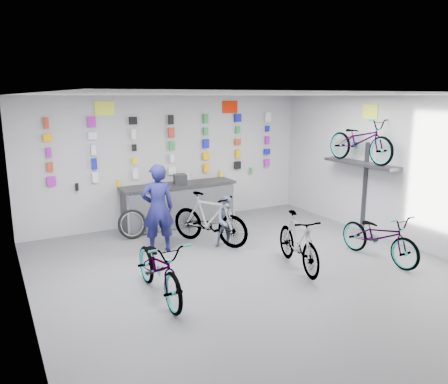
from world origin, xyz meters
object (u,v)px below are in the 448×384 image
counter (179,205)px  bike_service (210,219)px  bike_right (379,236)px  customer (227,221)px  bike_left (159,267)px  clerk (158,209)px  bike_center (298,242)px

counter → bike_service: bearing=-88.5°
bike_right → customer: customer is taller
customer → counter: bearing=113.2°
bike_left → clerk: size_ratio=1.04×
bike_left → bike_right: size_ratio=1.04×
bike_center → bike_right: bearing=-0.7°
bike_left → bike_center: size_ratio=1.11×
bike_left → customer: bearing=37.9°
clerk → bike_left: bearing=78.6°
counter → bike_service: 1.49m
bike_service → clerk: bearing=146.0°
bike_left → bike_right: bike_left is taller
clerk → bike_right: bearing=153.9°
bike_service → clerk: size_ratio=1.03×
bike_right → bike_service: (-2.34, 2.31, 0.08)m
bike_service → customer: size_ratio=1.71×
counter → bike_service: size_ratio=1.52×
counter → bike_service: bike_service is taller
bike_service → customer: bearing=-80.0°
bike_left → clerk: 2.05m
bike_service → counter: bearing=61.0°
bike_left → clerk: bearing=70.7°
bike_left → bike_center: (2.54, -0.09, 0.02)m
bike_center → customer: 1.70m
counter → bike_right: (2.38, -3.80, -0.03)m
bike_left → bike_right: bearing=-6.0°
bike_right → clerk: 4.19m
bike_right → counter: bearing=119.8°
clerk → bike_center: bearing=141.7°
counter → bike_left: counter is taller
bike_service → customer: bike_service is taller
bike_left → clerk: (0.69, 1.89, 0.39)m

